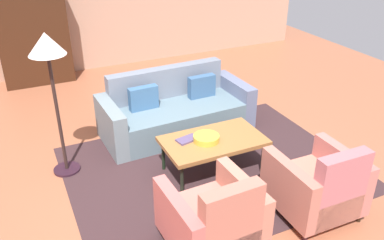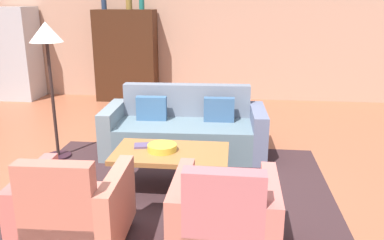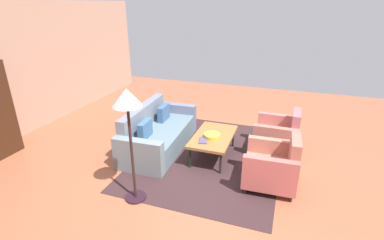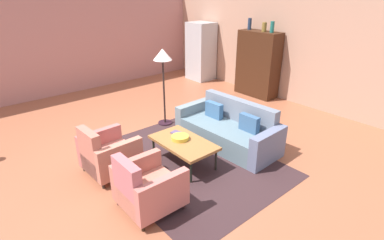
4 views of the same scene
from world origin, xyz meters
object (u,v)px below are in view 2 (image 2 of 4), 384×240
couch (185,130)px  armchair_right (224,222)px  vase_tall (104,1)px  vase_small (142,2)px  vase_round (129,3)px  cabinet (126,56)px  coffee_table (171,154)px  book_stack (146,145)px  fruit_bowl (162,148)px  armchair_left (73,213)px  floor_lamp (47,45)px  refrigerator (16,54)px

couch → armchair_right: (0.60, -2.35, 0.06)m
vase_tall → vase_small: size_ratio=1.09×
vase_round → vase_small: (0.25, 0.00, 0.02)m
cabinet → vase_small: 1.10m
armchair_right → vase_tall: 5.94m
coffee_table → vase_tall: vase_tall is taller
coffee_table → vase_round: vase_round is taller
book_stack → vase_small: bearing=103.3°
coffee_table → vase_round: size_ratio=5.03×
couch → armchair_right: 2.43m
armchair_right → fruit_bowl: (-0.69, 1.17, 0.14)m
armchair_left → vase_tall: size_ratio=2.85×
fruit_bowl → vase_small: (-1.10, 3.96, 1.46)m
cabinet → vase_round: vase_round is taller
cabinet → vase_round: bearing=-2.7°
vase_small → floor_lamp: (-0.42, -3.20, -0.50)m
vase_small → armchair_left: bearing=-83.3°
armchair_left → coffee_table: bearing=60.7°
coffee_table → fruit_bowl: (-0.09, 0.00, 0.07)m
armchair_left → book_stack: (0.31, 1.27, 0.11)m
floor_lamp → couch: bearing=14.7°
floor_lamp → vase_small: bearing=82.5°
vase_tall → cabinet: bearing=0.7°
fruit_bowl → vase_small: bearing=105.6°
armchair_left → book_stack: size_ratio=3.13×
refrigerator → floor_lamp: size_ratio=1.08×
armchair_right → armchair_left: bearing=-179.3°
couch → vase_round: bearing=-64.7°
coffee_table → refrigerator: bearing=134.8°
vase_tall → floor_lamp: bearing=-84.1°
coffee_table → floor_lamp: 2.07m
couch → armchair_right: size_ratio=2.42×
armchair_left → armchair_right: (1.20, -0.00, 0.00)m
armchair_left → armchair_right: 1.20m
coffee_table → fruit_bowl: fruit_bowl is taller
vase_round → armchair_left: bearing=-80.6°
book_stack → refrigerator: (-3.54, 3.75, 0.47)m
fruit_bowl → cabinet: 4.24m
vase_tall → vase_round: (0.50, -0.00, -0.03)m
couch → floor_lamp: floor_lamp is taller
book_stack → vase_small: (-0.91, 3.85, 1.49)m
vase_tall → vase_small: (0.75, 0.00, -0.01)m
vase_round → book_stack: bearing=-73.3°
armchair_right → cabinet: size_ratio=0.49×
fruit_bowl → vase_small: vase_small is taller
vase_small → vase_tall: bearing=180.0°
armchair_left → armchair_right: size_ratio=1.00×
book_stack → floor_lamp: size_ratio=0.16×
armchair_right → vase_small: size_ratio=3.11×
fruit_bowl → refrigerator: refrigerator is taller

